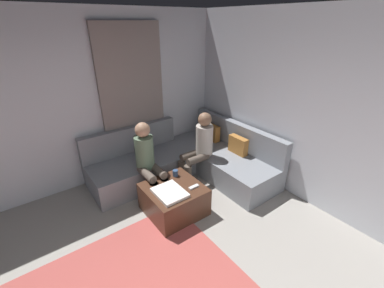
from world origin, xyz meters
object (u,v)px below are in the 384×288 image
Objects in this scene: game_remote at (194,187)px; person_on_couch_side at (148,159)px; ottoman at (174,199)px; person_on_couch_back at (200,145)px; coffee_mug at (175,173)px; sectional_couch at (188,160)px.

game_remote is 0.12× the size of person_on_couch_side.
person_on_couch_back is (-0.43, 0.80, 0.45)m from ottoman.
person_on_couch_side reaches higher than game_remote.
coffee_mug is 0.46m from person_on_couch_side.
sectional_couch is at bearing -169.97° from person_on_couch_side.
game_remote is (0.86, -0.52, 0.15)m from sectional_couch.
person_on_couch_side is (-0.53, -0.09, 0.45)m from ottoman.
person_on_couch_side is at bearing 83.31° from person_on_couch_back.
person_on_couch_back is at bearing 108.72° from coffee_mug.
sectional_couch reaches higher than ottoman.
sectional_couch is 0.46m from person_on_couch_back.
person_on_couch_side is (-0.31, -0.27, 0.19)m from coffee_mug.
person_on_couch_back is at bearing 173.31° from person_on_couch_side.
ottoman is 8.00× the size of coffee_mug.
person_on_couch_back reaches higher than game_remote.
sectional_couch is at bearing 148.75° from game_remote.
coffee_mug reaches higher than game_remote.
person_on_couch_back reaches higher than coffee_mug.
person_on_couch_side reaches higher than sectional_couch.
ottoman is 1.01m from person_on_couch_back.
game_remote is at bearing 5.71° from coffee_mug.
sectional_couch is 0.93m from person_on_couch_side.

